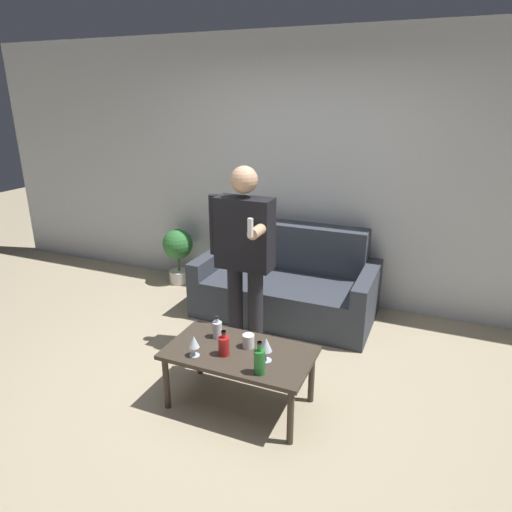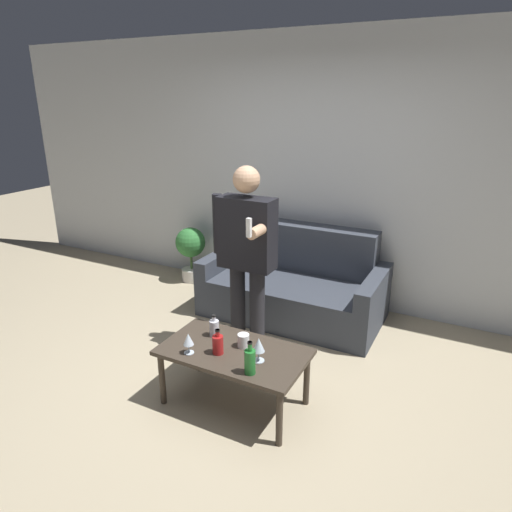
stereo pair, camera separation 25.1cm
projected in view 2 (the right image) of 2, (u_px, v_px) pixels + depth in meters
The scene contains 12 objects.
ground_plane at pixel (214, 397), 3.35m from camera, with size 16.00×16.00×0.00m, color tan.
wall_back at pixel (318, 173), 4.62m from camera, with size 8.00×0.06×2.70m.
couch at pixel (295, 285), 4.56m from camera, with size 1.73×0.91×0.86m.
coffee_table at pixel (234, 356), 3.16m from camera, with size 1.01×0.56×0.44m.
bottle_orange at pixel (214, 327), 3.31m from camera, with size 0.07×0.07×0.17m.
bottle_green at pixel (218, 344), 3.09m from camera, with size 0.08×0.08×0.18m.
bottle_dark at pixel (250, 361), 2.86m from camera, with size 0.07×0.07×0.22m.
wine_glass_near at pixel (259, 345), 2.98m from camera, with size 0.08×0.08×0.17m.
wine_glass_far at pixel (188, 340), 3.08m from camera, with size 0.07×0.07×0.15m.
cup_on_table at pixel (243, 341), 3.18m from camera, with size 0.08×0.08×0.09m.
person_standing_front at pixel (246, 249), 3.66m from camera, with size 0.54×0.42×1.59m.
potted_plant at pixel (191, 248), 5.33m from camera, with size 0.35×0.35×0.65m.
Camera 2 is at (1.57, -2.36, 2.10)m, focal length 32.00 mm.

